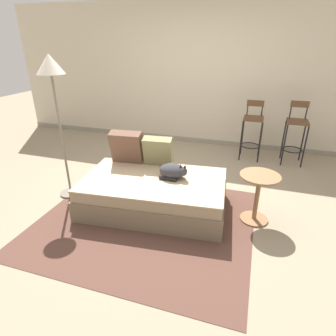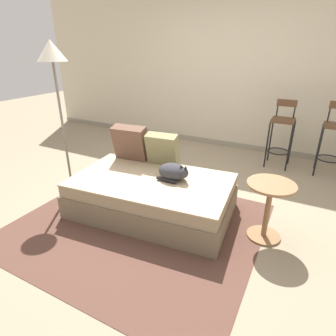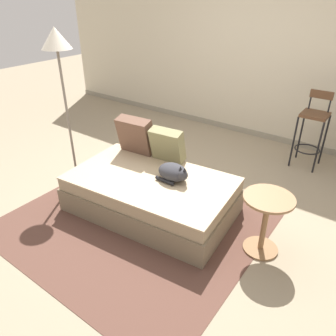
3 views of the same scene
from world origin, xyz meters
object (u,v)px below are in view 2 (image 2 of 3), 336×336
Objects in this scene: throw_pillow_corner at (131,143)px; floor_lamp at (54,67)px; bar_stool_by_doorway at (334,136)px; couch at (152,195)px; cat at (174,172)px; bar_stool_near_window at (282,130)px; throw_pillow_middle at (163,149)px; side_table at (269,203)px.

floor_lamp reaches higher than throw_pillow_corner.
bar_stool_by_doorway is at bearing 37.24° from throw_pillow_corner.
couch is 5.10× the size of cat.
bar_stool_near_window is 3.21m from floor_lamp.
throw_pillow_corner is 1.12× the size of throw_pillow_middle.
bar_stool_by_doorway reaches higher than cat.
floor_lamp reaches higher than bar_stool_near_window.
bar_stool_near_window is at bearing 94.80° from side_table.
throw_pillow_corner is at bearing -174.49° from throw_pillow_middle.
couch is 0.57m from throw_pillow_middle.
bar_stool_near_window is (1.12, 1.66, -0.04)m from throw_pillow_middle.
bar_stool_near_window is (1.55, 1.70, -0.06)m from throw_pillow_corner.
floor_lamp is (-1.21, -0.02, 1.31)m from couch.
bar_stool_near_window reaches higher than cat.
couch is 1.22m from side_table.
throw_pillow_middle is 2.00m from bar_stool_near_window.
throw_pillow_corner is at bearing -132.34° from bar_stool_near_window.
bar_stool_by_doorway is (1.51, 1.96, 0.08)m from cat.
throw_pillow_corner is 0.43m from throw_pillow_middle.
floor_lamp is at bearing -159.53° from throw_pillow_middle.
bar_stool_near_window is at bearing 55.94° from throw_pillow_middle.
throw_pillow_corner reaches higher than cat.
bar_stool_near_window is 1.72× the size of side_table.
throw_pillow_corner is at bearing -142.76° from bar_stool_by_doorway.
cat is 1.76m from floor_lamp.
couch is at bearing -116.72° from bar_stool_near_window.
floor_lamp is (-2.42, -0.13, 1.14)m from side_table.
couch is 3.11× the size of side_table.
bar_stool_near_window is 1.96m from side_table.
couch is at bearing -78.54° from throw_pillow_middle.
couch is 1.76× the size of bar_stool_by_doorway.
floor_lamp is (-0.70, -0.38, 0.88)m from throw_pillow_corner.
floor_lamp reaches higher than bar_stool_by_doorway.
bar_stool_near_window is at bearing 63.28° from couch.
side_table is 0.33× the size of floor_lamp.
side_table is 2.67m from floor_lamp.
bar_stool_by_doorway is at bearing 50.08° from couch.
throw_pillow_corner is 0.43× the size of bar_stool_by_doorway.
floor_lamp is (-2.94, -2.08, 0.94)m from bar_stool_by_doorway.
cat reaches higher than side_table.
couch is at bearing -35.57° from throw_pillow_corner.
floor_lamp reaches higher than cat.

